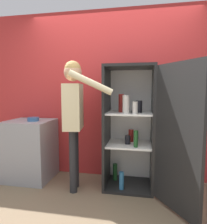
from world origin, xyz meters
TOP-DOWN VIEW (x-y plane):
  - ground_plane at (0.00, 0.00)m, footprint 12.00×12.00m
  - wall_back at (0.00, 0.98)m, footprint 7.00×0.06m
  - refrigerator at (0.42, 0.56)m, footprint 1.08×1.12m
  - person at (-0.42, 0.42)m, footprint 0.69×0.51m
  - counter at (-1.20, 0.63)m, footprint 0.66×0.60m
  - bowl at (-1.12, 0.60)m, footprint 0.17×0.17m

SIDE VIEW (x-z plane):
  - ground_plane at x=0.00m, z-range 0.00..0.00m
  - counter at x=-1.20m, z-range 0.00..0.90m
  - refrigerator at x=0.42m, z-range 0.00..1.68m
  - bowl at x=-1.12m, z-range 0.90..0.95m
  - person at x=-0.42m, z-range 0.26..1.99m
  - wall_back at x=0.00m, z-range 0.00..2.55m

